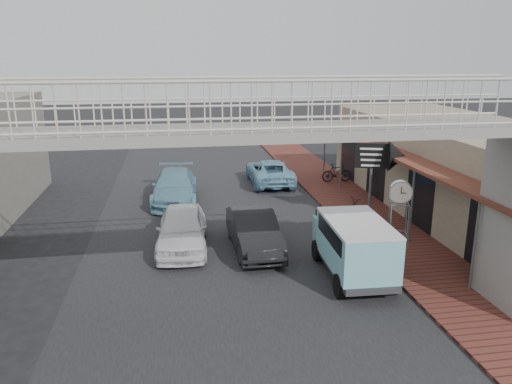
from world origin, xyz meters
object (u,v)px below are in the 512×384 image
object	(u,v)px
dark_sedan	(254,231)
angkot_van	(354,241)
angkot_far	(175,187)
motorcycle_far	(337,173)
street_clock	(400,196)
motorcycle_near	(346,211)
angkot_curb	(270,172)
white_hatchback	(182,229)
arrow_sign	(394,157)

from	to	relation	value
dark_sedan	angkot_van	world-z (taller)	angkot_van
angkot_far	angkot_van	bearing A→B (deg)	-57.05
motorcycle_far	angkot_far	bearing A→B (deg)	102.81
angkot_far	street_clock	distance (m)	11.87
angkot_van	motorcycle_near	xyz separation A→B (m)	(1.50, 5.00, -0.65)
angkot_curb	motorcycle_near	distance (m)	7.50
angkot_van	motorcycle_far	size ratio (longest dim) A/B	2.44
dark_sedan	street_clock	distance (m)	5.34
white_hatchback	street_clock	xyz separation A→B (m)	(6.80, -3.21, 1.82)
white_hatchback	street_clock	distance (m)	7.74
arrow_sign	motorcycle_far	bearing A→B (deg)	106.15
street_clock	angkot_curb	bearing A→B (deg)	118.42
angkot_far	motorcycle_near	distance (m)	8.36
dark_sedan	motorcycle_near	world-z (taller)	dark_sedan
angkot_curb	angkot_van	world-z (taller)	angkot_van
angkot_van	angkot_curb	bearing A→B (deg)	93.92
motorcycle_far	arrow_sign	bearing A→B (deg)	178.86
angkot_van	angkot_far	bearing A→B (deg)	122.45
white_hatchback	motorcycle_far	size ratio (longest dim) A/B	2.67
motorcycle_far	motorcycle_near	bearing A→B (deg)	164.24
street_clock	dark_sedan	bearing A→B (deg)	167.77
street_clock	motorcycle_far	bearing A→B (deg)	100.94
angkot_far	street_clock	world-z (taller)	street_clock
dark_sedan	angkot_far	size ratio (longest dim) A/B	0.85
motorcycle_near	arrow_sign	xyz separation A→B (m)	(1.73, -0.50, 2.32)
angkot_curb	angkot_van	xyz separation A→B (m)	(0.33, -12.27, 0.57)
angkot_far	arrow_sign	xyz separation A→B (m)	(8.76, -5.03, 2.16)
white_hatchback	dark_sedan	distance (m)	2.62
white_hatchback	motorcycle_near	bearing A→B (deg)	17.04
motorcycle_near	arrow_sign	world-z (taller)	arrow_sign
motorcycle_near	motorcycle_far	bearing A→B (deg)	-36.37
angkot_curb	street_clock	size ratio (longest dim) A/B	1.60
angkot_van	motorcycle_near	size ratio (longest dim) A/B	2.21
angkot_van	street_clock	size ratio (longest dim) A/B	1.35
white_hatchback	angkot_van	distance (m)	6.29
angkot_curb	arrow_sign	distance (m)	8.84
white_hatchback	street_clock	world-z (taller)	street_clock
angkot_curb	arrow_sign	xyz separation A→B (m)	(3.57, -7.77, 2.23)
angkot_curb	dark_sedan	bearing A→B (deg)	77.12
dark_sedan	motorcycle_near	xyz separation A→B (m)	(4.24, 2.20, -0.14)
dark_sedan	angkot_far	bearing A→B (deg)	111.20
white_hatchback	arrow_sign	world-z (taller)	arrow_sign
angkot_far	motorcycle_near	size ratio (longest dim) A/B	2.79
dark_sedan	angkot_far	world-z (taller)	angkot_far
arrow_sign	motorcycle_near	bearing A→B (deg)	-179.52
dark_sedan	arrow_sign	bearing A→B (deg)	14.64
motorcycle_far	street_clock	bearing A→B (deg)	170.49
dark_sedan	motorcycle_near	bearing A→B (deg)	26.19
arrow_sign	angkot_far	bearing A→B (deg)	166.77
white_hatchback	street_clock	bearing A→B (deg)	-21.84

